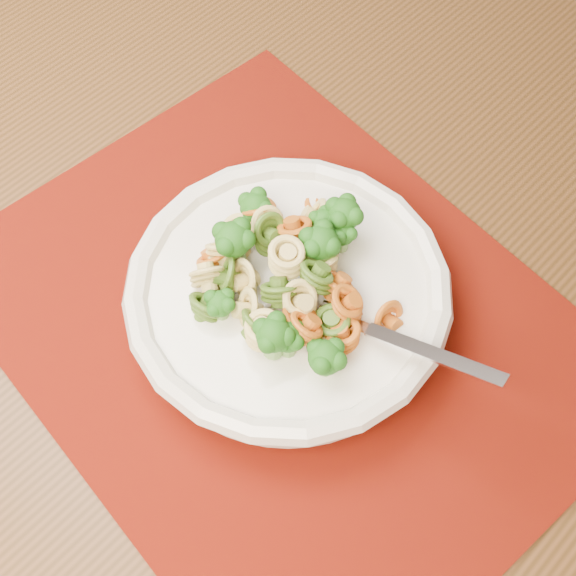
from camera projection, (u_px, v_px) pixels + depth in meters
The scene contains 5 objects.
dining_table at pixel (322, 323), 0.77m from camera, with size 1.60×1.22×0.78m.
placemat at pixel (282, 324), 0.65m from camera, with size 0.50×0.39×0.00m, color #611404.
pasta_bowl at pixel (288, 295), 0.63m from camera, with size 0.26×0.26×0.05m.
pasta_broccoli_heap at pixel (288, 284), 0.62m from camera, with size 0.22×0.22×0.06m, color #D8BC6B, non-canonical shape.
fork at pixel (341, 318), 0.60m from camera, with size 0.19×0.02×0.01m, color silver, non-canonical shape.
Camera 1 is at (0.31, 0.15, 1.36)m, focal length 50.00 mm.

